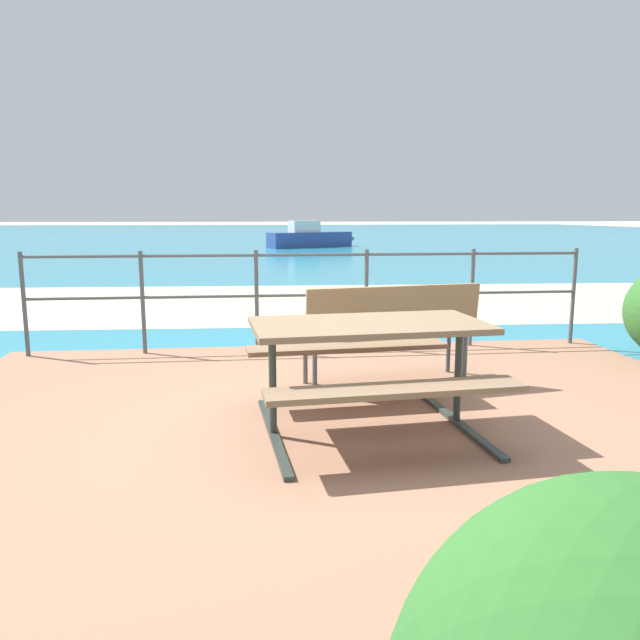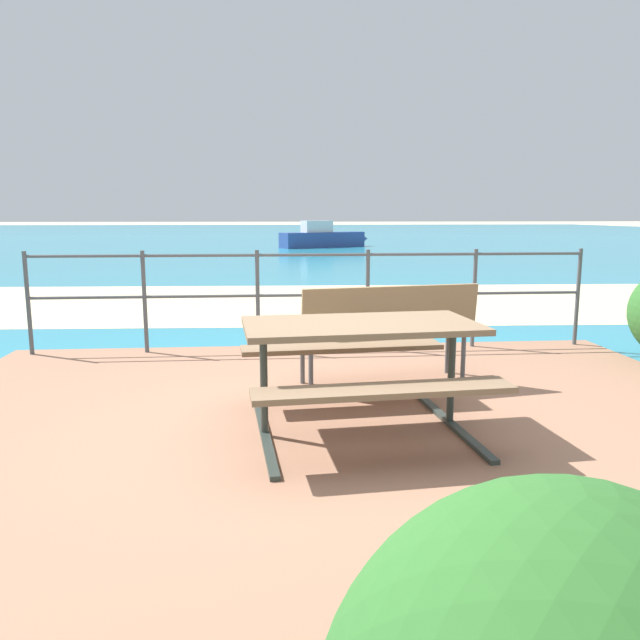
# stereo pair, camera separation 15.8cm
# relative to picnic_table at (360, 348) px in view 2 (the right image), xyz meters

# --- Properties ---
(ground_plane) EXTENTS (240.00, 240.00, 0.00)m
(ground_plane) POSITION_rel_picnic_table_xyz_m (-0.13, 0.15, -0.63)
(ground_plane) COLOR beige
(patio_paving) EXTENTS (6.40, 5.20, 0.06)m
(patio_paving) POSITION_rel_picnic_table_xyz_m (-0.13, 0.15, -0.60)
(patio_paving) COLOR #996B51
(patio_paving) RESTS_ON ground
(sea_water) EXTENTS (90.00, 90.00, 0.01)m
(sea_water) POSITION_rel_picnic_table_xyz_m (-0.13, 40.15, -0.63)
(sea_water) COLOR teal
(sea_water) RESTS_ON ground
(beach_strip) EXTENTS (54.15, 7.03, 0.01)m
(beach_strip) POSITION_rel_picnic_table_xyz_m (-0.13, 6.51, -0.63)
(beach_strip) COLOR beige
(beach_strip) RESTS_ON ground
(picnic_table) EXTENTS (1.65, 1.56, 0.74)m
(picnic_table) POSITION_rel_picnic_table_xyz_m (0.00, 0.00, 0.00)
(picnic_table) COLOR #7A6047
(picnic_table) RESTS_ON patio_paving
(park_bench) EXTENTS (1.58, 0.68, 0.87)m
(park_bench) POSITION_rel_picnic_table_xyz_m (0.39, 1.09, -0.04)
(park_bench) COLOR #8C704C
(park_bench) RESTS_ON patio_paving
(railing_fence) EXTENTS (5.94, 0.04, 1.07)m
(railing_fence) POSITION_rel_picnic_table_xyz_m (-0.13, 2.53, 0.10)
(railing_fence) COLOR #4C5156
(railing_fence) RESTS_ON patio_paving
(boat_near) EXTENTS (4.43, 2.70, 1.21)m
(boat_near) POSITION_rel_picnic_table_xyz_m (1.94, 24.14, -0.20)
(boat_near) COLOR #2D478C
(boat_near) RESTS_ON sea_water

